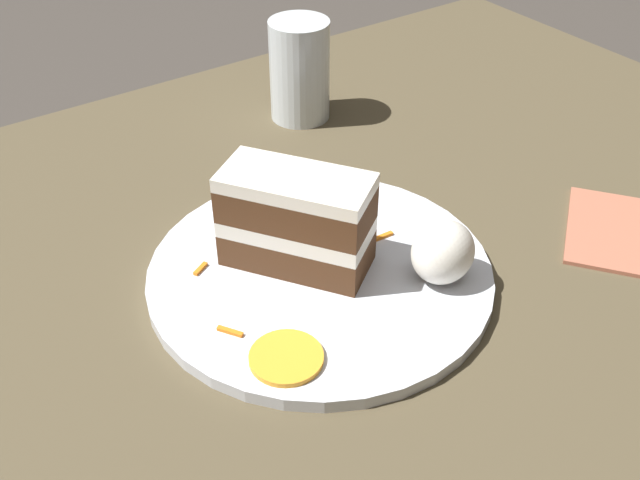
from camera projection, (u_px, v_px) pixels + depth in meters
name	position (u px, v px, depth m)	size (l,w,h in m)	color
ground_plane	(317.00, 285.00, 0.68)	(6.00, 6.00, 0.00)	#38332D
dining_table	(317.00, 274.00, 0.67)	(1.20, 0.83, 0.03)	#4C422D
plate	(320.00, 273.00, 0.65)	(0.30, 0.30, 0.01)	silver
cake_slice	(297.00, 221.00, 0.62)	(0.12, 0.13, 0.09)	#4C2D19
cream_dollop	(443.00, 252.00, 0.61)	(0.05, 0.05, 0.06)	white
orange_garnish	(286.00, 358.00, 0.56)	(0.06, 0.06, 0.00)	orange
carrot_shreds_scatter	(271.00, 262.00, 0.65)	(0.19, 0.14, 0.00)	orange
drinking_glass	(300.00, 77.00, 0.85)	(0.07, 0.07, 0.12)	silver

